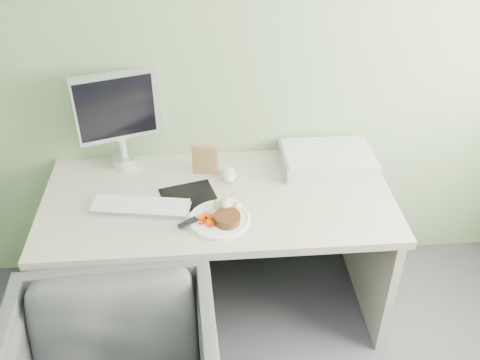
{
  "coord_description": "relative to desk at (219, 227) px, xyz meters",
  "views": [
    {
      "loc": [
        -0.05,
        -0.32,
        2.21
      ],
      "look_at": [
        0.09,
        1.5,
        0.91
      ],
      "focal_mm": 40.0,
      "sensor_mm": 36.0,
      "label": 1
    }
  ],
  "objects": [
    {
      "name": "potato_pile",
      "position": [
        0.03,
        -0.11,
        0.23
      ],
      "size": [
        0.11,
        0.08,
        0.06
      ],
      "primitive_type": "ellipsoid",
      "rotation": [
        0.0,
        0.0,
        0.06
      ],
      "color": "tan",
      "rests_on": "plate"
    },
    {
      "name": "computer_mouse",
      "position": [
        0.06,
        0.14,
        0.2
      ],
      "size": [
        0.07,
        0.12,
        0.04
      ],
      "primitive_type": "ellipsoid",
      "rotation": [
        0.0,
        0.0,
        -0.0
      ],
      "color": "white",
      "rests_on": "desk"
    },
    {
      "name": "photo_frame",
      "position": [
        -0.05,
        0.19,
        0.26
      ],
      "size": [
        0.13,
        0.03,
        0.16
      ],
      "primitive_type": "cube",
      "rotation": [
        0.0,
        0.0,
        -0.16
      ],
      "color": "#946345",
      "rests_on": "desk"
    },
    {
      "name": "carrot_heap",
      "position": [
        -0.06,
        -0.2,
        0.22
      ],
      "size": [
        0.06,
        0.06,
        0.04
      ],
      "primitive_type": "cube",
      "rotation": [
        0.0,
        0.0,
        -0.02
      ],
      "color": "#D93704",
      "rests_on": "plate"
    },
    {
      "name": "keyboard",
      "position": [
        -0.35,
        -0.07,
        0.2
      ],
      "size": [
        0.44,
        0.2,
        0.02
      ],
      "primitive_type": "cube",
      "rotation": [
        0.0,
        0.0,
        -0.17
      ],
      "color": "white",
      "rests_on": "desk"
    },
    {
      "name": "plate",
      "position": [
        -0.0,
        -0.17,
        0.19
      ],
      "size": [
        0.26,
        0.26,
        0.01
      ],
      "primitive_type": "cylinder",
      "color": "white",
      "rests_on": "desk"
    },
    {
      "name": "eyedrop_bottle",
      "position": [
        -0.01,
        0.23,
        0.21
      ],
      "size": [
        0.02,
        0.02,
        0.06
      ],
      "color": "white",
      "rests_on": "desk"
    },
    {
      "name": "desk",
      "position": [
        0.0,
        0.0,
        0.0
      ],
      "size": [
        1.6,
        0.75,
        0.73
      ],
      "color": "beige",
      "rests_on": "floor"
    },
    {
      "name": "wall_back",
      "position": [
        0.0,
        0.38,
        0.8
      ],
      "size": [
        3.5,
        0.0,
        3.5
      ],
      "primitive_type": "plane",
      "rotation": [
        1.57,
        0.0,
        0.0
      ],
      "color": "gray",
      "rests_on": "floor"
    },
    {
      "name": "scanner",
      "position": [
        0.55,
        0.22,
        0.22
      ],
      "size": [
        0.45,
        0.3,
        0.07
      ],
      "primitive_type": "cube",
      "rotation": [
        0.0,
        0.0,
        0.0
      ],
      "color": "#B1B4B8",
      "rests_on": "desk"
    },
    {
      "name": "steak",
      "position": [
        0.03,
        -0.2,
        0.21
      ],
      "size": [
        0.11,
        0.11,
        0.04
      ],
      "primitive_type": "cylinder",
      "rotation": [
        0.0,
        0.0,
        0.0
      ],
      "color": "black",
      "rests_on": "plate"
    },
    {
      "name": "mousepad",
      "position": [
        -0.13,
        0.0,
        0.18
      ],
      "size": [
        0.29,
        0.27,
        0.0
      ],
      "primitive_type": "cube",
      "rotation": [
        0.0,
        0.0,
        0.26
      ],
      "color": "black",
      "rests_on": "desk"
    },
    {
      "name": "monitor",
      "position": [
        -0.45,
        0.31,
        0.46
      ],
      "size": [
        0.4,
        0.16,
        0.48
      ],
      "rotation": [
        0.0,
        0.0,
        0.3
      ],
      "color": "silver",
      "rests_on": "desk"
    },
    {
      "name": "steak_knife",
      "position": [
        -0.11,
        -0.19,
        0.21
      ],
      "size": [
        0.2,
        0.15,
        0.02
      ],
      "rotation": [
        0.0,
        0.0,
        0.61
      ],
      "color": "silver",
      "rests_on": "plate"
    }
  ]
}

